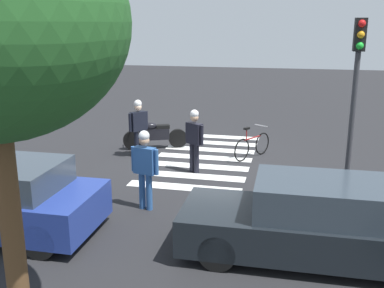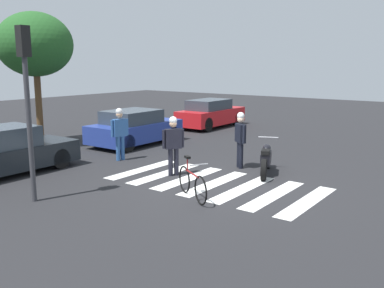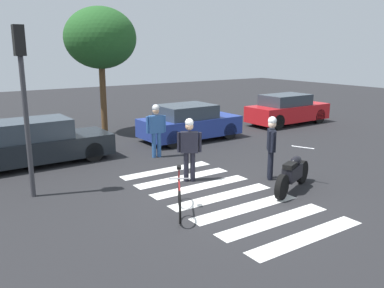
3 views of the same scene
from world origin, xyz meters
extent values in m
plane|color=#232326|center=(0.00, 0.00, 0.00)|extent=(60.00, 60.00, 0.00)
cylinder|color=black|center=(2.49, -0.38, 0.31)|extent=(0.63, 0.37, 0.62)
cylinder|color=black|center=(1.10, -0.96, 0.31)|extent=(0.63, 0.37, 0.62)
cube|color=black|center=(1.75, -0.69, 0.49)|extent=(0.85, 0.56, 0.36)
ellipsoid|color=black|center=(1.96, -0.60, 0.76)|extent=(0.54, 0.40, 0.24)
cube|color=black|center=(1.56, -0.77, 0.73)|extent=(0.50, 0.39, 0.12)
cylinder|color=#A5A5AD|center=(2.41, -0.41, 1.01)|extent=(0.27, 0.59, 0.04)
torus|color=black|center=(-1.71, -0.75, 0.35)|extent=(0.40, 0.62, 0.70)
torus|color=black|center=(-1.17, 0.15, 0.35)|extent=(0.40, 0.62, 0.70)
cylinder|color=maroon|center=(-1.44, -0.30, 0.63)|extent=(0.46, 0.72, 0.04)
cylinder|color=maroon|center=(-1.28, -0.03, 0.80)|extent=(0.04, 0.04, 0.34)
cube|color=black|center=(-1.28, -0.03, 0.98)|extent=(0.19, 0.22, 0.06)
cylinder|color=#99999E|center=(-1.66, -0.66, 0.95)|extent=(0.41, 0.26, 0.03)
cylinder|color=black|center=(-0.07, 1.51, 0.41)|extent=(0.14, 0.14, 0.82)
cylinder|color=black|center=(0.08, 1.41, 0.41)|extent=(0.14, 0.14, 0.82)
cube|color=black|center=(0.00, 1.46, 1.11)|extent=(0.51, 0.43, 0.58)
sphere|color=tan|center=(0.00, 1.46, 1.55)|extent=(0.22, 0.22, 0.22)
cylinder|color=black|center=(-0.24, 1.62, 1.11)|extent=(0.09, 0.09, 0.55)
cylinder|color=black|center=(0.24, 1.30, 1.11)|extent=(0.09, 0.09, 0.55)
sphere|color=white|center=(0.00, 1.46, 1.66)|extent=(0.23, 0.23, 0.23)
cylinder|color=black|center=(1.95, 0.28, 0.42)|extent=(0.14, 0.14, 0.83)
cylinder|color=black|center=(2.06, 0.42, 0.42)|extent=(0.14, 0.14, 0.83)
cube|color=black|center=(2.00, 0.35, 1.12)|extent=(0.46, 0.50, 0.59)
sphere|color=beige|center=(2.00, 0.35, 1.57)|extent=(0.22, 0.22, 0.22)
cylinder|color=black|center=(1.82, 0.13, 1.12)|extent=(0.09, 0.09, 0.56)
cylinder|color=black|center=(2.19, 0.58, 1.12)|extent=(0.09, 0.09, 0.56)
sphere|color=white|center=(2.00, 0.35, 1.67)|extent=(0.24, 0.24, 0.24)
cylinder|color=#2D5999|center=(0.41, 4.23, 0.42)|extent=(0.14, 0.14, 0.84)
cylinder|color=#2D5999|center=(0.59, 4.19, 0.42)|extent=(0.14, 0.14, 0.84)
cube|color=#2D5999|center=(0.50, 4.21, 1.13)|extent=(0.52, 0.31, 0.59)
sphere|color=tan|center=(0.50, 4.21, 1.58)|extent=(0.23, 0.23, 0.23)
cylinder|color=#2D5999|center=(0.21, 4.28, 1.13)|extent=(0.09, 0.09, 0.56)
cylinder|color=#2D5999|center=(0.79, 4.15, 1.13)|extent=(0.09, 0.09, 0.56)
sphere|color=white|center=(0.50, 4.21, 1.68)|extent=(0.24, 0.24, 0.24)
cube|color=silver|center=(0.00, -2.70, 0.00)|extent=(2.94, 0.45, 0.01)
cube|color=silver|center=(0.00, -1.80, 0.00)|extent=(2.94, 0.45, 0.01)
cube|color=silver|center=(0.00, -0.90, 0.00)|extent=(2.94, 0.45, 0.01)
cube|color=silver|center=(0.00, 0.00, 0.00)|extent=(2.94, 0.45, 0.01)
cube|color=silver|center=(0.00, 0.90, 0.00)|extent=(2.94, 0.45, 0.01)
cube|color=silver|center=(0.00, 1.80, 0.00)|extent=(2.94, 0.45, 0.01)
cube|color=silver|center=(0.00, 2.70, 0.00)|extent=(2.94, 0.45, 0.01)
cylinder|color=black|center=(-1.48, 6.38, 0.32)|extent=(0.64, 0.23, 0.64)
cylinder|color=black|center=(-1.46, 4.91, 0.32)|extent=(0.64, 0.23, 0.64)
cube|color=black|center=(-3.04, 5.63, 0.51)|extent=(4.64, 1.75, 0.67)
cube|color=#333D47|center=(-3.27, 5.63, 1.14)|extent=(2.51, 1.52, 0.60)
cube|color=#F2EDCC|center=(-0.78, 6.20, 0.61)|extent=(0.08, 0.20, 0.12)
cube|color=#F2EDCC|center=(-0.76, 5.11, 0.61)|extent=(0.08, 0.20, 0.12)
cylinder|color=black|center=(4.31, 6.72, 0.33)|extent=(0.67, 0.23, 0.67)
cylinder|color=black|center=(4.33, 5.05, 0.33)|extent=(0.67, 0.23, 0.67)
cylinder|color=black|center=(1.62, 6.69, 0.33)|extent=(0.67, 0.23, 0.67)
cylinder|color=black|center=(1.64, 5.02, 0.33)|extent=(0.67, 0.23, 0.67)
cube|color=navy|center=(2.97, 5.87, 0.54)|extent=(3.98, 1.93, 0.72)
cube|color=#333D47|center=(2.78, 5.87, 1.16)|extent=(2.15, 1.69, 0.52)
cube|color=#F2EDCC|center=(4.90, 6.50, 0.65)|extent=(0.08, 0.20, 0.12)
cube|color=#F2EDCC|center=(4.92, 5.29, 0.65)|extent=(0.08, 0.20, 0.12)
cylinder|color=black|center=(10.27, 6.81, 0.35)|extent=(0.70, 0.23, 0.70)
cylinder|color=black|center=(10.28, 5.37, 0.35)|extent=(0.70, 0.23, 0.70)
cylinder|color=black|center=(7.39, 6.78, 0.35)|extent=(0.70, 0.23, 0.70)
cylinder|color=black|center=(7.41, 5.34, 0.35)|extent=(0.70, 0.23, 0.70)
cube|color=red|center=(8.84, 6.07, 0.57)|extent=(4.25, 1.71, 0.75)
cube|color=#333D47|center=(8.63, 6.07, 1.19)|extent=(2.30, 1.49, 0.51)
cube|color=#F2EDCC|center=(10.91, 6.63, 0.68)|extent=(0.08, 0.20, 0.12)
cube|color=#F2EDCC|center=(10.92, 5.57, 0.68)|extent=(0.08, 0.20, 0.12)
cylinder|color=#38383D|center=(-3.89, 2.65, 1.72)|extent=(0.12, 0.12, 3.43)
cube|color=black|center=(-3.89, 2.65, 3.78)|extent=(0.24, 0.24, 0.70)
sphere|color=red|center=(-3.90, 2.78, 4.01)|extent=(0.16, 0.16, 0.16)
sphere|color=orange|center=(-3.90, 2.78, 3.78)|extent=(0.16, 0.16, 0.16)
sphere|color=green|center=(-3.90, 2.78, 3.55)|extent=(0.16, 0.16, 0.16)
cylinder|color=brown|center=(0.55, 8.86, 1.46)|extent=(0.26, 0.26, 2.92)
ellipsoid|color=#235623|center=(0.55, 8.86, 4.02)|extent=(2.95, 2.95, 2.51)
camera|label=1|loc=(-2.55, 13.05, 4.00)|focal=41.84mm
camera|label=2|loc=(-9.62, -6.34, 3.30)|focal=40.06mm
camera|label=3|loc=(-5.98, -7.51, 3.61)|focal=38.03mm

